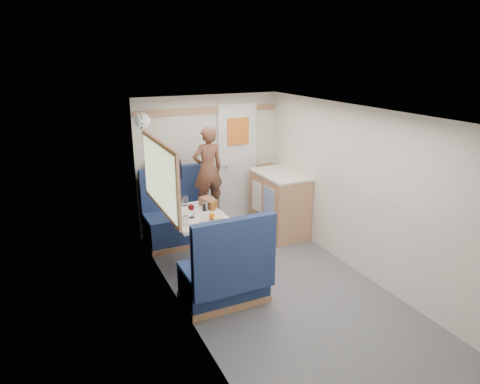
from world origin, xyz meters
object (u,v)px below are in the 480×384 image
dinette_table (197,226)px  dome_light (142,121)px  galley_counter (279,203)px  tumbler_right (205,206)px  bread_loaf (208,202)px  duffel_bag (164,170)px  person (208,170)px  cheese_block (218,219)px  tray (212,217)px  orange_fruit (212,216)px  tumbler_left (185,220)px  beer_glass (213,206)px  bench_far (177,222)px  salt_grinder (194,213)px  tumbler_mid (185,201)px  wine_glass (191,208)px  pepper_grinder (204,208)px  bench_near (226,278)px

dinette_table → dome_light: bearing=114.6°
dome_light → galley_counter: bearing=-9.2°
tumbler_right → bread_loaf: size_ratio=0.43×
duffel_bag → person: bearing=-24.0°
cheese_block → bread_loaf: size_ratio=0.40×
tray → orange_fruit: orange_fruit is taller
tumbler_left → beer_glass: size_ratio=0.96×
duffel_bag → dinette_table: bearing=-72.8°
bench_far → orange_fruit: size_ratio=13.98×
galley_counter → tumbler_right: galley_counter is taller
bench_far → dinette_table: bearing=-90.0°
dome_light → salt_grinder: (0.33, -0.91, -0.99)m
person → cheese_block: person is taller
salt_grinder → orange_fruit: bearing=-52.9°
tumbler_mid → cheese_block: bearing=-77.0°
orange_fruit → tumbler_mid: (-0.12, 0.63, 0.01)m
wine_glass → pepper_grinder: (0.21, 0.14, -0.08)m
orange_fruit → salt_grinder: bearing=127.1°
dinette_table → cheese_block: 0.40m
tumbler_mid → pepper_grinder: 0.34m
dinette_table → bench_near: 0.90m
dinette_table → tumbler_right: (0.14, 0.10, 0.21)m
duffel_bag → tumbler_left: 1.40m
cheese_block → salt_grinder: size_ratio=1.11×
wine_glass → salt_grinder: bearing=15.3°
cheese_block → tumbler_right: size_ratio=0.93×
bench_near → wine_glass: 0.96m
galley_counter → salt_grinder: bearing=-158.1°
tray → tumbler_mid: tumbler_mid is taller
tumbler_mid → pepper_grinder: bearing=-65.1°
tumbler_mid → bread_loaf: bearing=-33.4°
tumbler_left → tumbler_right: size_ratio=0.97×
dinette_table → dome_light: 1.51m
bench_far → tumbler_left: size_ratio=10.20×
bench_far → cheese_block: (0.14, -1.19, 0.46)m
person → orange_fruit: size_ratio=15.90×
bread_loaf → dome_light: bearing=133.9°
dinette_table → duffel_bag: size_ratio=1.99×
person → dinette_table: bearing=56.1°
tray → tumbler_left: 0.36m
dinette_table → beer_glass: size_ratio=8.58×
bench_near → duffel_bag: size_ratio=2.27×
orange_fruit → beer_glass: bearing=66.3°
galley_counter → pepper_grinder: (-1.35, -0.49, 0.30)m
person → orange_fruit: person is taller
orange_fruit → cheese_block: bearing=-54.9°
cheese_block → wine_glass: wine_glass is taller
person → tray: (-0.30, -0.90, -0.32)m
bench_far → galley_counter: 1.51m
person → beer_glass: person is taller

